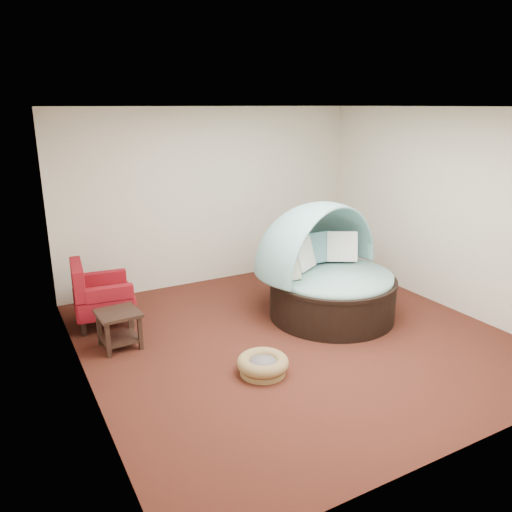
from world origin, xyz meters
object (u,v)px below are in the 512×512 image
pet_basket (263,364)px  red_armchair (99,295)px  canopy_daybed (327,265)px  side_table (119,324)px

pet_basket → red_armchair: 2.53m
canopy_daybed → red_armchair: canopy_daybed is taller
pet_basket → red_armchair: size_ratio=0.72×
canopy_daybed → red_armchair: size_ratio=2.46×
pet_basket → side_table: 1.84m
canopy_daybed → side_table: 2.84m
pet_basket → side_table: side_table is taller
canopy_daybed → pet_basket: canopy_daybed is taller
red_armchair → side_table: red_armchair is taller
canopy_daybed → side_table: size_ratio=4.27×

